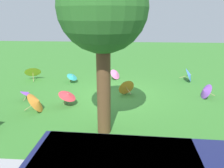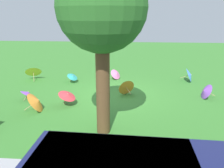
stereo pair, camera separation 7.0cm
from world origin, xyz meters
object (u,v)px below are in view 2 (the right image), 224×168
parasol_blue_0 (190,75)px  parasol_pink_0 (116,74)px  shade_tree (102,10)px  parasol_red_0 (67,95)px  parasol_purple_1 (205,91)px  parasol_yellow_0 (33,71)px  parasol_orange_1 (126,87)px  parasol_teal_0 (73,76)px  parasol_orange_0 (37,101)px  parasol_purple_0 (28,93)px

parasol_blue_0 → parasol_pink_0: parasol_blue_0 is taller
shade_tree → parasol_red_0: bearing=-48.8°
parasol_purple_1 → shade_tree: bearing=37.3°
parasol_yellow_0 → parasol_blue_0: size_ratio=1.25×
parasol_orange_1 → parasol_purple_1: size_ratio=1.15×
shade_tree → parasol_blue_0: shade_tree is taller
parasol_blue_0 → parasol_purple_1: (-0.01, 2.50, -0.04)m
parasol_teal_0 → parasol_yellow_0: size_ratio=0.69×
parasol_yellow_0 → parasol_orange_1: size_ratio=1.30×
parasol_red_0 → parasol_orange_0: bearing=31.2°
parasol_teal_0 → parasol_pink_0: bearing=-160.7°
parasol_teal_0 → parasol_purple_1: (-6.49, 1.82, -0.01)m
parasol_red_0 → parasol_pink_0: size_ratio=1.11×
parasol_purple_1 → parasol_teal_0: bearing=-15.7°
parasol_pink_0 → parasol_purple_0: bearing=43.0°
parasol_red_0 → parasol_yellow_0: (2.98, -3.49, 0.05)m
parasol_yellow_0 → parasol_blue_0: bearing=-178.4°
shade_tree → parasol_teal_0: (2.30, -5.02, -3.37)m
shade_tree → parasol_purple_1: 6.27m
shade_tree → parasol_orange_0: shade_tree is taller
parasol_yellow_0 → parasol_orange_0: bearing=115.3°
parasol_purple_0 → parasol_yellow_0: bearing=-70.7°
parasol_red_0 → parasol_orange_0: parasol_orange_0 is taller
parasol_teal_0 → parasol_purple_1: 6.74m
parasol_red_0 → parasol_orange_1: (-2.38, -1.45, -0.08)m
parasol_red_0 → parasol_teal_0: 3.11m
shade_tree → parasol_purple_1: (-4.20, -3.20, -3.38)m
parasol_pink_0 → parasol_purple_1: bearing=147.4°
parasol_red_0 → parasol_blue_0: 6.99m
parasol_yellow_0 → parasol_orange_0: 4.55m
parasol_yellow_0 → parasol_orange_0: size_ratio=1.16×
parasol_teal_0 → parasol_purple_0: bearing=62.8°
parasol_teal_0 → parasol_orange_1: 3.36m
shade_tree → parasol_purple_0: shade_tree is taller
shade_tree → parasol_purple_1: bearing=-142.7°
parasol_teal_0 → parasol_purple_0: 2.93m
parasol_orange_0 → parasol_purple_1: bearing=-165.0°
shade_tree → parasol_blue_0: 7.82m
parasol_red_0 → parasol_purple_0: 1.97m
parasol_purple_0 → parasol_red_0: bearing=166.8°
parasol_orange_0 → parasol_purple_0: (0.88, -1.07, -0.09)m
shade_tree → parasol_red_0: (1.72, -1.97, -3.27)m
parasol_yellow_0 → parasol_orange_1: (-5.36, 2.04, -0.13)m
parasol_yellow_0 → parasol_blue_0: 8.89m
parasol_red_0 → parasol_purple_1: (-5.92, -1.23, -0.11)m
shade_tree → parasol_orange_0: size_ratio=5.28×
parasol_purple_0 → shade_tree: bearing=146.4°
shade_tree → parasol_purple_0: 5.54m
parasol_red_0 → parasol_pink_0: (-1.77, -3.88, -0.14)m
parasol_red_0 → parasol_purple_1: size_ratio=1.22×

